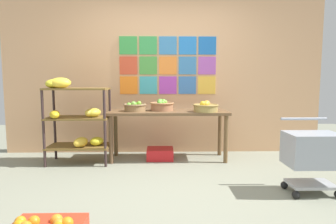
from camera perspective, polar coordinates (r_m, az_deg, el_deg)
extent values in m
plane|color=gray|center=(3.27, -0.59, -15.02)|extent=(9.34, 9.34, 0.00)
cube|color=#DFA777|center=(4.74, -0.88, 8.12)|extent=(5.15, 0.06, 2.68)
cube|color=green|center=(4.77, -7.85, 12.87)|extent=(0.28, 0.01, 0.28)
cube|color=green|center=(4.74, -3.95, 12.95)|extent=(0.28, 0.01, 0.28)
cube|color=#3B82BF|center=(4.74, -0.03, 12.97)|extent=(0.28, 0.01, 0.28)
cube|color=blue|center=(4.76, 3.88, 12.93)|extent=(0.28, 0.01, 0.28)
cube|color=blue|center=(4.79, 7.74, 12.84)|extent=(0.28, 0.01, 0.28)
cube|color=#D84B2E|center=(4.74, -7.79, 9.07)|extent=(0.28, 0.01, 0.28)
cube|color=#4A9E44|center=(4.72, -3.92, 9.13)|extent=(0.28, 0.01, 0.28)
cube|color=orange|center=(4.71, -0.03, 9.15)|extent=(0.28, 0.01, 0.28)
cube|color=#3A7BBB|center=(4.73, 3.85, 9.12)|extent=(0.28, 0.01, 0.28)
cube|color=#A853B6|center=(4.77, 7.69, 9.06)|extent=(0.28, 0.01, 0.28)
cube|color=orange|center=(4.74, -7.74, 5.25)|extent=(0.28, 0.01, 0.28)
cube|color=#3CA3B2|center=(4.71, -3.89, 5.29)|extent=(0.28, 0.01, 0.28)
cube|color=purple|center=(4.71, -0.03, 5.30)|extent=(0.28, 0.01, 0.28)
cube|color=#3A71B7|center=(4.73, 3.82, 5.29)|extent=(0.28, 0.01, 0.28)
cube|color=yellow|center=(4.76, 7.63, 5.26)|extent=(0.28, 0.01, 0.28)
cylinder|color=#362726|center=(4.26, -23.32, -2.97)|extent=(0.04, 0.04, 1.08)
cylinder|color=#362726|center=(4.03, -12.33, -3.11)|extent=(0.04, 0.04, 1.08)
cylinder|color=#362726|center=(4.65, -21.42, -2.16)|extent=(0.04, 0.04, 1.08)
cylinder|color=#362726|center=(4.43, -11.32, -2.24)|extent=(0.04, 0.04, 1.08)
cube|color=brown|center=(4.38, -17.08, -6.44)|extent=(0.86, 0.45, 0.02)
ellipsoid|color=yellow|center=(4.24, -16.80, -5.70)|extent=(0.23, 0.27, 0.14)
ellipsoid|color=yellow|center=(4.35, -16.54, -5.60)|extent=(0.16, 0.25, 0.11)
ellipsoid|color=yellow|center=(4.28, -13.86, -5.61)|extent=(0.26, 0.27, 0.12)
cube|color=brown|center=(4.31, -17.25, -1.10)|extent=(0.86, 0.45, 0.02)
ellipsoid|color=yellow|center=(4.24, -21.40, -0.43)|extent=(0.22, 0.31, 0.11)
ellipsoid|color=gold|center=(4.24, -14.73, -0.11)|extent=(0.23, 0.30, 0.12)
ellipsoid|color=yellow|center=(4.24, -14.39, -0.12)|extent=(0.25, 0.28, 0.12)
cube|color=brown|center=(4.28, -17.43, 4.38)|extent=(0.86, 0.45, 0.02)
ellipsoid|color=yellow|center=(4.27, -21.65, 5.20)|extent=(0.26, 0.29, 0.12)
ellipsoid|color=yellow|center=(4.36, -20.35, 5.25)|extent=(0.26, 0.27, 0.12)
ellipsoid|color=yellow|center=(4.20, -20.45, 5.29)|extent=(0.28, 0.18, 0.13)
ellipsoid|color=yellow|center=(4.48, -20.38, 5.44)|extent=(0.32, 0.28, 0.15)
cube|color=brown|center=(4.30, 0.07, -0.09)|extent=(1.76, 0.55, 0.04)
cylinder|color=brown|center=(4.20, -11.16, -5.39)|extent=(0.06, 0.06, 0.69)
cylinder|color=brown|center=(4.25, 11.33, -5.28)|extent=(0.06, 0.06, 0.69)
cylinder|color=brown|center=(4.62, -10.26, -4.31)|extent=(0.06, 0.06, 0.69)
cylinder|color=brown|center=(4.66, 10.17, -4.23)|extent=(0.06, 0.06, 0.69)
cylinder|color=#967349|center=(4.33, -6.51, 0.81)|extent=(0.31, 0.31, 0.10)
torus|color=#8E714D|center=(4.32, -6.52, 1.44)|extent=(0.34, 0.34, 0.03)
sphere|color=#67BC34|center=(4.32, -6.67, 1.52)|extent=(0.08, 0.08, 0.08)
sphere|color=#72B333|center=(4.35, -5.72, 1.71)|extent=(0.07, 0.07, 0.07)
sphere|color=#75B445|center=(4.26, -6.81, 1.63)|extent=(0.07, 0.07, 0.07)
sphere|color=#69BF37|center=(4.26, -7.72, 1.42)|extent=(0.07, 0.07, 0.07)
cylinder|color=#A6704C|center=(4.37, -1.19, 1.01)|extent=(0.33, 0.33, 0.11)
torus|color=#A57048|center=(4.37, -1.19, 1.73)|extent=(0.36, 0.36, 0.03)
sphere|color=#70B33F|center=(4.37, -1.63, 1.96)|extent=(0.08, 0.08, 0.08)
sphere|color=#6BB73D|center=(4.37, -1.09, 1.83)|extent=(0.07, 0.07, 0.07)
sphere|color=#66BF39|center=(4.26, -1.63, 1.75)|extent=(0.08, 0.08, 0.08)
sphere|color=#7ABA43|center=(4.43, -0.65, 1.93)|extent=(0.08, 0.08, 0.08)
sphere|color=#6FB93B|center=(4.39, -0.93, 2.01)|extent=(0.08, 0.08, 0.08)
sphere|color=#68B644|center=(4.39, -1.62, 2.04)|extent=(0.09, 0.09, 0.09)
cylinder|color=#A68B4A|center=(4.23, 7.44, 0.70)|extent=(0.35, 0.35, 0.10)
torus|color=#A48444|center=(4.23, 7.45, 1.36)|extent=(0.37, 0.37, 0.02)
sphere|color=gold|center=(4.20, 6.83, 1.59)|extent=(0.08, 0.08, 0.08)
sphere|color=gold|center=(4.33, 7.62, 1.62)|extent=(0.10, 0.10, 0.10)
sphere|color=gold|center=(4.22, 7.49, 1.49)|extent=(0.09, 0.09, 0.09)
sphere|color=gold|center=(4.22, 7.33, 1.50)|extent=(0.09, 0.09, 0.09)
sphere|color=gold|center=(4.26, 7.63, 1.68)|extent=(0.08, 0.08, 0.08)
cube|color=red|center=(4.41, -1.57, -8.23)|extent=(0.39, 0.33, 0.16)
sphere|color=orange|center=(2.32, -19.25, -19.96)|extent=(0.09, 0.09, 0.09)
sphere|color=orange|center=(2.41, -24.90, -18.98)|extent=(0.08, 0.08, 0.08)
sphere|color=orange|center=(2.39, -21.10, -19.27)|extent=(0.09, 0.09, 0.09)
sphere|color=orange|center=(2.32, -20.78, -19.97)|extent=(0.08, 0.08, 0.08)
sphere|color=orange|center=(2.46, -26.99, -18.78)|extent=(0.07, 0.07, 0.07)
sphere|color=orange|center=(2.46, -27.08, -18.68)|extent=(0.08, 0.08, 0.08)
sphere|color=black|center=(3.29, 23.87, -14.68)|extent=(0.08, 0.08, 0.08)
sphere|color=black|center=(3.52, 21.95, -13.20)|extent=(0.08, 0.08, 0.08)
sphere|color=black|center=(3.71, 28.26, -12.50)|extent=(0.08, 0.08, 0.08)
cube|color=#A5A8AD|center=(3.48, 26.26, -12.60)|extent=(0.45, 0.29, 0.03)
cube|color=#9BA3AF|center=(3.38, 26.57, -6.60)|extent=(0.53, 0.37, 0.34)
cylinder|color=#9BA3AF|center=(3.52, 25.17, -1.22)|extent=(0.51, 0.03, 0.03)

